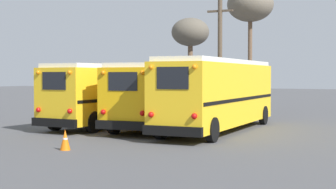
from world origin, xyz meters
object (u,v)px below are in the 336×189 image
Objects in this scene: school_bus_0 at (119,92)px; bare_tree_1 at (190,34)px; bare_tree_0 at (250,6)px; utility_pole at (220,54)px; traffic_cone at (65,140)px; school_bus_2 at (219,93)px; school_bus_1 at (171,93)px.

bare_tree_1 is at bearing 101.88° from school_bus_0.
school_bus_0 is 1.15× the size of bare_tree_0.
utility_pole is 1.03× the size of bare_tree_1.
school_bus_0 is 14.38× the size of traffic_cone.
traffic_cone is at bearing -108.07° from school_bus_2.
utility_pole is at bearing -55.73° from bare_tree_1.
school_bus_0 is 19.25m from bare_tree_1.
bare_tree_1 is at bearing 110.39° from school_bus_1.
bare_tree_1 is at bearing 124.27° from utility_pole.
school_bus_2 is 1.38× the size of utility_pole.
bare_tree_1 is (-3.85, 18.30, 4.55)m from school_bus_0.
school_bus_2 is (5.70, -0.51, 0.09)m from school_bus_0.
school_bus_0 is 5.72m from school_bus_2.
school_bus_0 is at bearing 109.45° from traffic_cone.
utility_pole is at bearing 78.19° from school_bus_0.
school_bus_0 is 2.86m from school_bus_1.
bare_tree_0 reaches higher than school_bus_0.
school_bus_2 is at bearing -15.38° from school_bus_1.
bare_tree_0 is at bearing 100.89° from school_bus_2.
bare_tree_0 is (0.23, 12.82, 5.91)m from school_bus_1.
traffic_cone is at bearing -88.72° from school_bus_1.
school_bus_2 reaches higher than school_bus_1.
utility_pole is 5.03m from bare_tree_0.
traffic_cone is at bearing -86.79° from utility_pole.
traffic_cone is at bearing -90.09° from bare_tree_0.
bare_tree_0 is 12.54× the size of traffic_cone.
bare_tree_0 is (1.06, 3.41, 3.55)m from utility_pole.
bare_tree_1 reaches higher than school_bus_2.
school_bus_2 is 21.56m from bare_tree_1.
traffic_cone is (3.05, -8.63, -1.34)m from school_bus_0.
utility_pole is 10.98× the size of traffic_cone.
school_bus_0 is 9.25m from traffic_cone.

